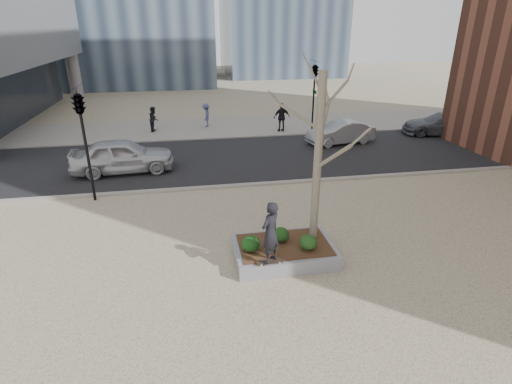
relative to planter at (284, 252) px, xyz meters
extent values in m
plane|color=#BFB48D|center=(-1.00, 0.00, -0.23)|extent=(120.00, 120.00, 0.00)
cube|color=black|center=(-1.00, 10.00, -0.21)|extent=(60.00, 8.00, 0.02)
cube|color=gray|center=(-1.00, 17.00, -0.21)|extent=(60.00, 6.00, 0.02)
cube|color=gray|center=(0.00, 0.00, 0.00)|extent=(3.00, 2.00, 0.45)
cube|color=#382314|center=(0.00, 0.00, 0.25)|extent=(2.70, 1.70, 0.04)
ellipsoid|color=#113410|center=(-1.05, -0.18, 0.50)|extent=(0.54, 0.54, 0.46)
ellipsoid|color=black|center=(-0.07, 0.20, 0.49)|extent=(0.52, 0.52, 0.44)
ellipsoid|color=#123915|center=(0.63, -0.38, 0.49)|extent=(0.52, 0.52, 0.44)
imported|color=black|center=(-0.63, -0.88, 1.20)|extent=(0.77, 0.75, 1.79)
imported|color=silver|center=(-5.72, 8.81, 0.60)|extent=(4.85, 2.23, 1.61)
imported|color=#96999E|center=(6.30, 11.64, 0.46)|extent=(4.20, 2.07, 1.32)
imported|color=#50525B|center=(13.42, 12.44, 0.49)|extent=(5.15, 3.08, 1.40)
imported|color=black|center=(-4.69, 16.61, 0.60)|extent=(0.74, 0.88, 1.60)
imported|color=#44497A|center=(-1.24, 17.24, 0.58)|extent=(0.72, 1.09, 1.57)
imported|color=black|center=(3.57, 15.10, 0.73)|extent=(1.12, 0.55, 1.86)
camera|label=1|loc=(-2.68, -10.13, 6.40)|focal=28.00mm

